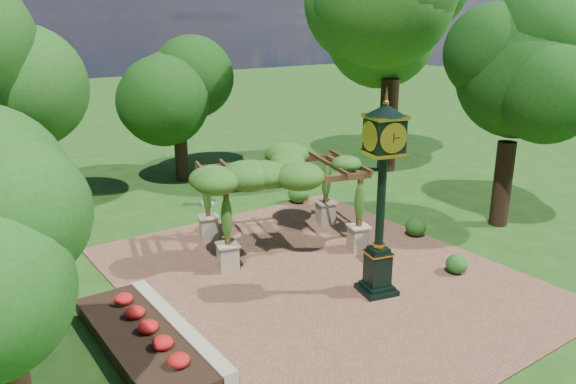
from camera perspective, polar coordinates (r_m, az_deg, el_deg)
ground at (r=15.65m, az=5.40°, el=-9.96°), size 120.00×120.00×0.00m
brick_plaza at (r=16.33m, az=3.09°, el=-8.61°), size 10.00×12.00×0.04m
border_wall at (r=13.76m, az=-11.14°, el=-13.42°), size 0.35×5.00×0.40m
flower_bed at (r=13.49m, az=-14.72°, el=-14.45°), size 1.50×5.00×0.36m
pedestal_clock at (r=14.50m, az=9.53°, el=0.86°), size 1.24×1.24×5.20m
pergola at (r=17.67m, az=-0.67°, el=2.28°), size 5.58×4.26×3.12m
sundial at (r=22.55m, az=-8.26°, el=-0.28°), size 0.58×0.58×0.91m
shrub_front at (r=17.11m, az=16.78°, el=-6.99°), size 0.69×0.69×0.57m
shrub_mid at (r=19.56m, az=12.86°, el=-3.46°), size 0.91×0.91×0.64m
shrub_back at (r=22.43m, az=1.10°, el=-0.09°), size 1.14×1.14×0.79m
tree_north at (r=25.38m, az=-11.21°, el=11.01°), size 4.04×4.04×6.54m
tree_east_far at (r=26.98m, az=10.79°, el=18.43°), size 6.48×6.48×11.33m
tree_east_near at (r=20.54m, az=22.13°, el=11.14°), size 3.87×3.87×7.85m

